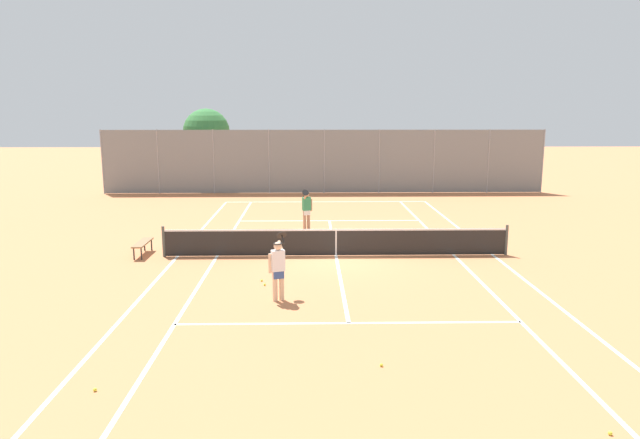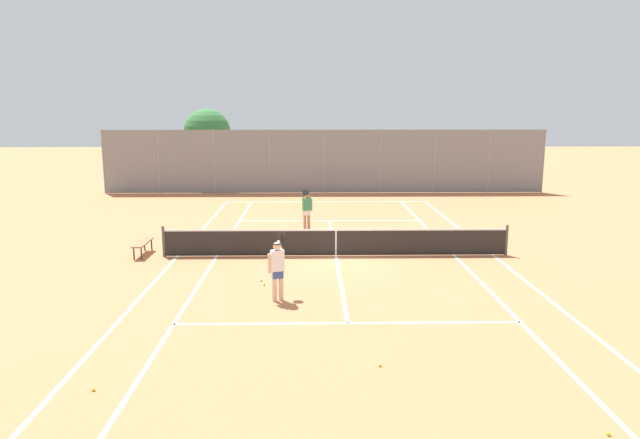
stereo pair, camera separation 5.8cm
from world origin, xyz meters
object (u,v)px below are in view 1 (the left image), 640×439
(loose_tennis_ball_0, at_px, (265,285))
(loose_tennis_ball_1, at_px, (262,280))
(player_near_side, at_px, (278,267))
(loose_tennis_ball_4, at_px, (275,260))
(courtside_bench, at_px, (143,244))
(tree_behind_left, at_px, (206,133))
(tennis_net, at_px, (336,241))
(player_far_left, at_px, (307,208))
(loose_tennis_ball_2, at_px, (381,365))
(loose_tennis_ball_5, at_px, (95,390))
(loose_tennis_ball_3, at_px, (610,433))

(loose_tennis_ball_0, xyz_separation_m, loose_tennis_ball_1, (-0.12, 0.41, 0.00))
(player_near_side, distance_m, loose_tennis_ball_4, 4.19)
(courtside_bench, distance_m, tree_behind_left, 18.15)
(tennis_net, distance_m, player_far_left, 4.64)
(loose_tennis_ball_0, distance_m, loose_tennis_ball_2, 5.99)
(player_far_left, relative_size, loose_tennis_ball_4, 26.88)
(loose_tennis_ball_1, relative_size, loose_tennis_ball_5, 1.00)
(loose_tennis_ball_1, relative_size, loose_tennis_ball_4, 1.00)
(loose_tennis_ball_5, bearing_deg, loose_tennis_ball_4, 73.26)
(tennis_net, height_order, player_near_side, player_near_side)
(loose_tennis_ball_1, bearing_deg, player_near_side, -71.15)
(courtside_bench, relative_size, tree_behind_left, 0.29)
(loose_tennis_ball_4, distance_m, tree_behind_left, 19.81)
(tennis_net, height_order, player_far_left, player_far_left)
(loose_tennis_ball_4, relative_size, courtside_bench, 0.04)
(player_far_left, relative_size, loose_tennis_ball_2, 26.88)
(tennis_net, bearing_deg, loose_tennis_ball_1, -128.05)
(loose_tennis_ball_1, distance_m, loose_tennis_ball_2, 6.41)
(tree_behind_left, bearing_deg, loose_tennis_ball_0, -76.06)
(player_near_side, bearing_deg, player_far_left, 85.50)
(loose_tennis_ball_1, bearing_deg, loose_tennis_ball_5, -110.30)
(tennis_net, distance_m, loose_tennis_ball_2, 8.77)
(loose_tennis_ball_2, bearing_deg, courtside_bench, 128.82)
(loose_tennis_ball_2, height_order, loose_tennis_ball_3, same)
(loose_tennis_ball_1, relative_size, courtside_bench, 0.04)
(loose_tennis_ball_1, xyz_separation_m, tree_behind_left, (-5.22, 21.10, 3.48))
(loose_tennis_ball_4, bearing_deg, loose_tennis_ball_2, -72.46)
(loose_tennis_ball_0, bearing_deg, tree_behind_left, 103.94)
(player_far_left, height_order, courtside_bench, player_far_left)
(player_near_side, relative_size, loose_tennis_ball_3, 26.88)
(player_near_side, relative_size, loose_tennis_ball_2, 26.88)
(courtside_bench, bearing_deg, tennis_net, -2.02)
(tennis_net, height_order, loose_tennis_ball_3, tennis_net)
(loose_tennis_ball_0, bearing_deg, loose_tennis_ball_1, 105.84)
(loose_tennis_ball_0, height_order, tree_behind_left, tree_behind_left)
(courtside_bench, bearing_deg, tree_behind_left, 92.62)
(player_far_left, height_order, tree_behind_left, tree_behind_left)
(player_near_side, bearing_deg, loose_tennis_ball_3, -49.87)
(loose_tennis_ball_2, height_order, tree_behind_left, tree_behind_left)
(player_far_left, bearing_deg, tennis_net, -77.08)
(loose_tennis_ball_1, height_order, courtside_bench, courtside_bench)
(player_far_left, xyz_separation_m, courtside_bench, (-5.71, -4.26, -0.52))
(tennis_net, height_order, courtside_bench, tennis_net)
(loose_tennis_ball_3, bearing_deg, player_near_side, 130.13)
(loose_tennis_ball_5, distance_m, courtside_bench, 10.09)
(loose_tennis_ball_3, bearing_deg, loose_tennis_ball_0, 127.34)
(loose_tennis_ball_1, bearing_deg, tennis_net, 51.95)
(loose_tennis_ball_5, bearing_deg, player_far_left, 75.08)
(player_far_left, distance_m, loose_tennis_ball_5, 14.68)
(player_far_left, bearing_deg, courtside_bench, -143.25)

